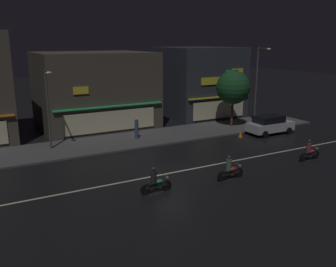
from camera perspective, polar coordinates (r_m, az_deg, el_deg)
The scene contains 14 objects.
ground_plane at distance 23.22m, azimuth 0.38°, elevation -6.22°, with size 140.00×140.00×0.00m, color black.
lane_divider_stripe at distance 23.21m, azimuth 0.38°, elevation -6.21°, with size 36.90×0.16×0.01m, color beige.
sidewalk_far at distance 30.38m, azimuth -7.20°, elevation -1.22°, with size 38.84×5.04×0.14m, color #4C4C4F.
storefront_left_block at distance 36.23m, azimuth -11.48°, elevation 6.74°, with size 10.40×9.17×7.11m.
storefront_right_block at distance 40.79m, azimuth 4.65°, elevation 8.05°, with size 7.78×8.35×7.47m.
streetlamp_mid at distance 28.38m, azimuth -18.25°, elevation 4.70°, with size 0.44×1.64×6.01m.
streetlamp_east at distance 36.55m, azimuth 13.90°, elevation 8.18°, with size 0.44×1.64×7.43m.
pedestrian_on_sidewalk at distance 30.73m, azimuth -4.94°, elevation 0.75°, with size 0.33×0.33×1.77m.
street_tree at distance 35.11m, azimuth 10.14°, elevation 7.10°, with size 3.19×3.19×5.34m.
parked_car_near_kerb at distance 33.87m, azimuth 15.65°, elevation 1.37°, with size 4.30×1.98×1.67m.
motorcycle_lead at distance 22.32m, azimuth 9.66°, elevation -5.56°, with size 1.90×0.60×1.52m.
motorcycle_following at distance 27.31m, azimuth 21.22°, elevation -2.65°, with size 1.90×0.60×1.52m.
motorcycle_opposite_lane at distance 20.14m, azimuth -2.00°, elevation -7.59°, with size 1.90×0.60×1.52m.
traffic_cone at distance 32.27m, azimuth 11.28°, elevation -0.09°, with size 0.36×0.36×0.55m, color orange.
Camera 1 is at (-10.51, -19.03, 8.14)m, focal length 38.97 mm.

